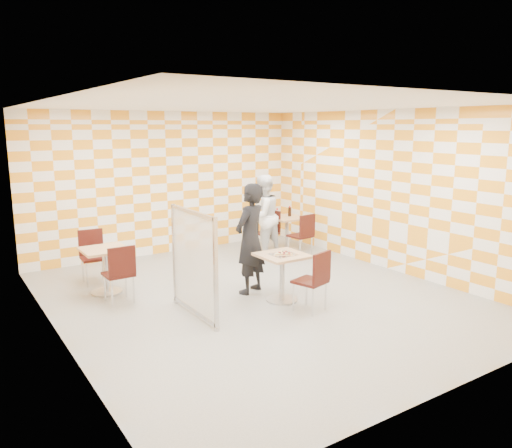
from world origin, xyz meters
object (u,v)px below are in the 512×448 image
(sport_bottle, at_px, (277,213))
(man_white, at_px, (263,216))
(chair_second_side, at_px, (270,228))
(man_dark, at_px, (250,239))
(partition, at_px, (194,263))
(chair_empty_near, at_px, (120,270))
(main_table, at_px, (282,269))
(empty_table, at_px, (105,263))
(chair_main_front, at_px, (315,276))
(soda_bottle, at_px, (290,212))
(chair_second_front, at_px, (303,232))
(chair_empty_far, at_px, (93,252))
(second_table, at_px, (287,228))

(sport_bottle, bearing_deg, man_white, -158.59)
(chair_second_side, height_order, man_dark, man_dark)
(partition, bearing_deg, chair_empty_near, 124.05)
(main_table, bearing_deg, empty_table, 139.35)
(main_table, distance_m, chair_main_front, 0.67)
(chair_main_front, relative_size, soda_bottle, 4.02)
(empty_table, bearing_deg, chair_second_front, -0.38)
(main_table, xyz_separation_m, chair_second_front, (1.90, 1.85, 0.04))
(chair_second_side, relative_size, man_dark, 0.51)
(chair_second_side, height_order, sport_bottle, sport_bottle)
(main_table, xyz_separation_m, soda_bottle, (2.09, 2.59, 0.34))
(chair_second_front, height_order, sport_bottle, sport_bottle)
(partition, xyz_separation_m, man_white, (2.71, 2.26, 0.07))
(chair_second_side, distance_m, soda_bottle, 0.63)
(man_dark, bearing_deg, chair_second_side, -156.71)
(chair_second_side, relative_size, partition, 0.60)
(empty_table, height_order, chair_empty_far, chair_empty_far)
(chair_main_front, xyz_separation_m, man_white, (1.16, 3.09, 0.31))
(chair_main_front, height_order, chair_second_front, same)
(second_table, distance_m, partition, 4.18)
(chair_empty_near, height_order, man_white, man_white)
(partition, bearing_deg, sport_bottle, 37.37)
(man_dark, bearing_deg, chair_empty_far, -69.57)
(soda_bottle, bearing_deg, man_dark, -139.33)
(second_table, bearing_deg, sport_bottle, 158.43)
(second_table, xyz_separation_m, chair_second_front, (-0.09, -0.69, 0.04))
(empty_table, bearing_deg, second_table, 9.02)
(chair_empty_near, distance_m, chair_empty_far, 1.36)
(chair_second_front, xyz_separation_m, chair_empty_near, (-4.06, -0.62, 0.00))
(man_white, bearing_deg, empty_table, -2.04)
(main_table, distance_m, man_white, 2.76)
(chair_second_side, bearing_deg, main_table, -121.03)
(chair_empty_near, bearing_deg, man_dark, -17.42)
(chair_second_side, height_order, chair_empty_near, same)
(man_white, height_order, sport_bottle, man_white)
(empty_table, bearing_deg, main_table, -40.65)
(chair_main_front, bearing_deg, chair_second_side, 66.05)
(empty_table, relative_size, chair_empty_near, 0.81)
(partition, bearing_deg, man_dark, 20.00)
(chair_main_front, distance_m, chair_second_front, 3.09)
(chair_empty_far, height_order, man_dark, man_dark)
(sport_bottle, bearing_deg, main_table, -124.18)
(chair_second_front, relative_size, man_dark, 0.51)
(chair_empty_near, bearing_deg, sport_bottle, 19.46)
(chair_main_front, relative_size, chair_empty_far, 1.00)
(empty_table, relative_size, soda_bottle, 3.26)
(chair_main_front, relative_size, partition, 0.60)
(chair_second_side, xyz_separation_m, man_white, (-0.27, -0.14, 0.31))
(main_table, relative_size, man_dark, 0.42)
(chair_empty_near, xyz_separation_m, sport_bottle, (3.94, 1.39, 0.29))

